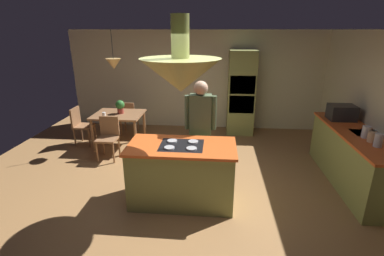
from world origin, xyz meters
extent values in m
plane|color=#9E7042|center=(0.00, 0.00, 0.00)|extent=(8.16, 8.16, 0.00)
cube|color=beige|center=(0.00, 3.45, 1.27)|extent=(6.80, 0.10, 2.55)
cube|color=#8C934C|center=(0.00, -0.20, 0.45)|extent=(1.54, 0.78, 0.90)
cube|color=#E05B23|center=(0.00, -0.20, 0.92)|extent=(1.60, 0.84, 0.04)
cube|color=black|center=(0.00, -0.20, 0.93)|extent=(0.64, 0.52, 0.01)
cylinder|color=#B2B2B7|center=(-0.16, -0.33, 0.95)|extent=(0.15, 0.15, 0.02)
cylinder|color=#B2B2B7|center=(0.16, -0.33, 0.95)|extent=(0.15, 0.15, 0.02)
cylinder|color=#B2B2B7|center=(-0.16, -0.07, 0.95)|extent=(0.15, 0.15, 0.02)
cylinder|color=#B2B2B7|center=(0.16, -0.07, 0.95)|extent=(0.15, 0.15, 0.02)
cube|color=#8C934C|center=(2.84, 0.60, 0.45)|extent=(0.62, 2.38, 0.90)
cube|color=#E05B23|center=(2.84, 0.60, 0.92)|extent=(0.66, 2.42, 0.04)
cube|color=#B2B2B7|center=(3.00, 0.60, 0.86)|extent=(0.48, 0.36, 0.16)
cube|color=#8C934C|center=(1.10, 3.05, 1.04)|extent=(0.66, 0.62, 2.08)
cube|color=black|center=(1.10, 2.76, 1.30)|extent=(0.60, 0.04, 0.44)
cube|color=black|center=(1.10, 2.76, 0.82)|extent=(0.60, 0.04, 0.44)
cube|color=#8F613E|center=(-1.70, 1.90, 0.74)|extent=(1.08, 0.89, 0.04)
cylinder|color=#8F613E|center=(-2.18, 1.52, 0.36)|extent=(0.06, 0.06, 0.72)
cylinder|color=#8F613E|center=(-1.22, 1.52, 0.36)|extent=(0.06, 0.06, 0.72)
cylinder|color=#8F613E|center=(-2.18, 2.28, 0.36)|extent=(0.06, 0.06, 0.72)
cylinder|color=#8F613E|center=(-1.22, 2.28, 0.36)|extent=(0.06, 0.06, 0.72)
cylinder|color=tan|center=(0.14, 0.49, 0.44)|extent=(0.14, 0.14, 0.87)
cylinder|color=tan|center=(0.32, 0.49, 0.44)|extent=(0.14, 0.14, 0.87)
cube|color=#4C6042|center=(0.23, 0.49, 1.21)|extent=(0.36, 0.22, 0.67)
cylinder|color=#4C6042|center=(0.01, 0.49, 1.24)|extent=(0.09, 0.09, 0.57)
cylinder|color=#4C6042|center=(0.45, 0.49, 1.24)|extent=(0.09, 0.09, 0.57)
sphere|color=tan|center=(0.23, 0.49, 1.65)|extent=(0.24, 0.24, 0.24)
cone|color=#8C934C|center=(0.00, -0.20, 1.96)|extent=(1.10, 1.10, 0.45)
cylinder|color=#8C934C|center=(0.00, -0.20, 2.46)|extent=(0.24, 0.24, 0.55)
cone|color=#E0B266|center=(-1.70, 1.90, 1.86)|extent=(0.32, 0.32, 0.22)
cylinder|color=black|center=(-1.70, 1.90, 2.27)|extent=(0.01, 0.01, 0.60)
cube|color=#8F613E|center=(-1.70, 1.16, 0.44)|extent=(0.40, 0.40, 0.04)
cube|color=#8F613E|center=(-1.70, 1.34, 0.66)|extent=(0.40, 0.04, 0.42)
cylinder|color=#8F613E|center=(-1.87, 0.99, 0.21)|extent=(0.04, 0.04, 0.43)
cylinder|color=#8F613E|center=(-1.53, 0.99, 0.21)|extent=(0.04, 0.04, 0.43)
cylinder|color=#8F613E|center=(-1.87, 1.33, 0.21)|extent=(0.04, 0.04, 0.43)
cylinder|color=#8F613E|center=(-1.53, 1.33, 0.21)|extent=(0.04, 0.04, 0.43)
cube|color=#8F613E|center=(-1.70, 2.64, 0.44)|extent=(0.40, 0.40, 0.04)
cube|color=#8F613E|center=(-1.70, 2.46, 0.66)|extent=(0.40, 0.04, 0.42)
cylinder|color=#8F613E|center=(-1.53, 2.81, 0.21)|extent=(0.04, 0.04, 0.43)
cylinder|color=#8F613E|center=(-1.87, 2.81, 0.21)|extent=(0.04, 0.04, 0.43)
cylinder|color=#8F613E|center=(-1.53, 2.47, 0.21)|extent=(0.04, 0.04, 0.43)
cylinder|color=#8F613E|center=(-1.87, 2.47, 0.21)|extent=(0.04, 0.04, 0.43)
cube|color=#8F613E|center=(-2.54, 1.90, 0.44)|extent=(0.40, 0.40, 0.04)
cube|color=#8F613E|center=(-2.72, 1.90, 0.66)|extent=(0.04, 0.40, 0.42)
cylinder|color=#8F613E|center=(-2.37, 1.73, 0.21)|extent=(0.04, 0.04, 0.43)
cylinder|color=#8F613E|center=(-2.37, 2.07, 0.21)|extent=(0.04, 0.04, 0.43)
cylinder|color=#8F613E|center=(-2.71, 1.73, 0.21)|extent=(0.04, 0.04, 0.43)
cylinder|color=#8F613E|center=(-2.71, 2.07, 0.21)|extent=(0.04, 0.04, 0.43)
cylinder|color=#99382D|center=(-1.65, 1.94, 0.82)|extent=(0.14, 0.14, 0.12)
sphere|color=#2D722D|center=(-1.65, 1.94, 0.96)|extent=(0.20, 0.20, 0.20)
cylinder|color=white|center=(-1.94, 1.68, 0.81)|extent=(0.07, 0.07, 0.09)
cylinder|color=silver|center=(2.84, 0.01, 1.04)|extent=(0.11, 0.11, 0.20)
cylinder|color=#E0B78C|center=(2.84, 0.19, 1.02)|extent=(0.12, 0.12, 0.16)
cylinder|color=silver|center=(2.84, 0.37, 1.03)|extent=(0.13, 0.13, 0.19)
cube|color=#232326|center=(2.84, 1.31, 1.08)|extent=(0.46, 0.36, 0.28)
camera|label=1|loc=(0.50, -4.00, 2.55)|focal=26.37mm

